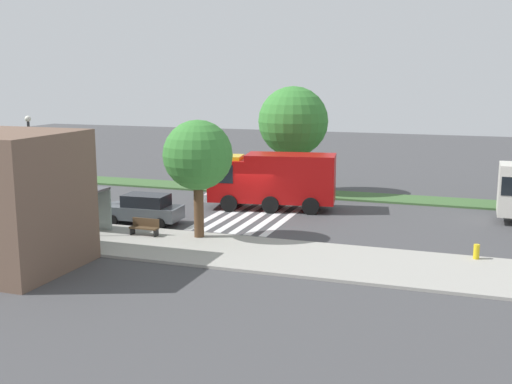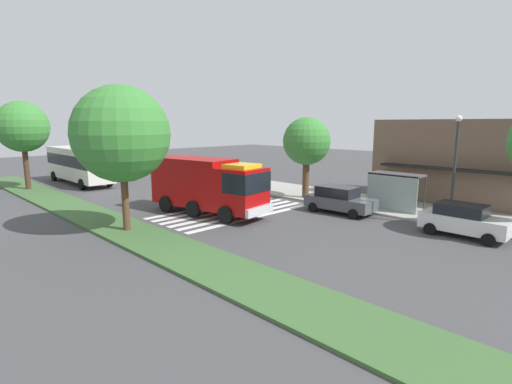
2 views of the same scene
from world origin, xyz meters
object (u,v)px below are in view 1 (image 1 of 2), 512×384
(fire_truck, at_px, (269,178))
(bus_stop_shelter, at_px, (80,199))
(street_lamp, at_px, (31,159))
(sidewalk_tree_far_west, at_px, (198,156))
(fire_hydrant, at_px, (476,252))
(median_tree_west, at_px, (293,122))
(bench_near_shelter, at_px, (145,227))
(parked_car_east, at_px, (36,201))
(parked_car_mid, at_px, (144,209))

(fire_truck, height_order, bus_stop_shelter, fire_truck)
(street_lamp, relative_size, sidewalk_tree_far_west, 0.99)
(bus_stop_shelter, bearing_deg, fire_hydrant, -176.86)
(bus_stop_shelter, xyz_separation_m, median_tree_west, (-8.03, -15.13, 3.46))
(sidewalk_tree_far_west, relative_size, median_tree_west, 0.80)
(fire_truck, relative_size, fire_hydrant, 12.42)
(bus_stop_shelter, distance_m, bench_near_shelter, 4.20)
(street_lamp, bearing_deg, sidewalk_tree_far_west, 177.91)
(bench_near_shelter, distance_m, fire_hydrant, 17.02)
(bench_near_shelter, distance_m, street_lamp, 8.70)
(parked_car_east, xyz_separation_m, street_lamp, (-1.28, 1.80, 2.92))
(bench_near_shelter, bearing_deg, median_tree_west, -104.95)
(bus_stop_shelter, relative_size, sidewalk_tree_far_west, 0.56)
(parked_car_east, xyz_separation_m, bus_stop_shelter, (-5.30, 2.85, 1.00))
(parked_car_mid, bearing_deg, sidewalk_tree_far_west, 151.29)
(street_lamp, bearing_deg, parked_car_mid, -164.30)
(sidewalk_tree_far_west, bearing_deg, fire_truck, -97.56)
(parked_car_east, xyz_separation_m, sidewalk_tree_far_west, (-12.24, 2.20, 3.62))
(fire_truck, xyz_separation_m, parked_car_mid, (5.69, 6.43, -1.14))
(bench_near_shelter, bearing_deg, sidewalk_tree_far_west, -168.01)
(bus_stop_shelter, height_order, bench_near_shelter, bus_stop_shelter)
(bench_near_shelter, relative_size, street_lamp, 0.26)
(street_lamp, xyz_separation_m, sidewalk_tree_far_west, (-10.96, 0.40, 0.70))
(fire_truck, distance_m, bench_near_shelter, 10.22)
(street_lamp, distance_m, median_tree_west, 18.60)
(bench_near_shelter, bearing_deg, fire_truck, -113.82)
(parked_car_east, bearing_deg, bus_stop_shelter, 152.29)
(bench_near_shelter, relative_size, median_tree_west, 0.21)
(fire_truck, xyz_separation_m, bus_stop_shelter, (8.08, 9.28, -0.15))
(fire_truck, bearing_deg, parked_car_east, 16.42)
(parked_car_east, distance_m, bus_stop_shelter, 6.10)
(fire_truck, bearing_deg, sidewalk_tree_far_west, 73.20)
(parked_car_mid, xyz_separation_m, sidewalk_tree_far_west, (-4.55, 2.20, 3.60))
(fire_truck, xyz_separation_m, sidewalk_tree_far_west, (1.14, 8.63, 2.47))
(parked_car_mid, bearing_deg, bus_stop_shelter, 47.15)
(parked_car_mid, relative_size, fire_hydrant, 6.64)
(street_lamp, height_order, sidewalk_tree_far_west, sidewalk_tree_far_west)
(parked_car_east, relative_size, median_tree_west, 0.55)
(bus_stop_shelter, bearing_deg, median_tree_west, -117.96)
(street_lamp, bearing_deg, median_tree_west, -130.57)
(bus_stop_shelter, distance_m, street_lamp, 4.58)
(parked_car_east, xyz_separation_m, fire_hydrant, (-26.28, 1.70, -0.40))
(bench_near_shelter, bearing_deg, fire_hydrant, -176.21)
(parked_car_east, bearing_deg, fire_hydrant, 176.86)
(fire_truck, relative_size, sidewalk_tree_far_west, 1.39)
(fire_truck, distance_m, bus_stop_shelter, 12.31)
(bench_near_shelter, relative_size, sidewalk_tree_far_west, 0.26)
(bench_near_shelter, xyz_separation_m, sidewalk_tree_far_west, (-2.94, -0.62, 3.92))
(bus_stop_shelter, xyz_separation_m, bench_near_shelter, (-4.00, -0.03, -1.30))
(fire_truck, xyz_separation_m, bench_near_shelter, (4.08, 9.25, -1.45))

